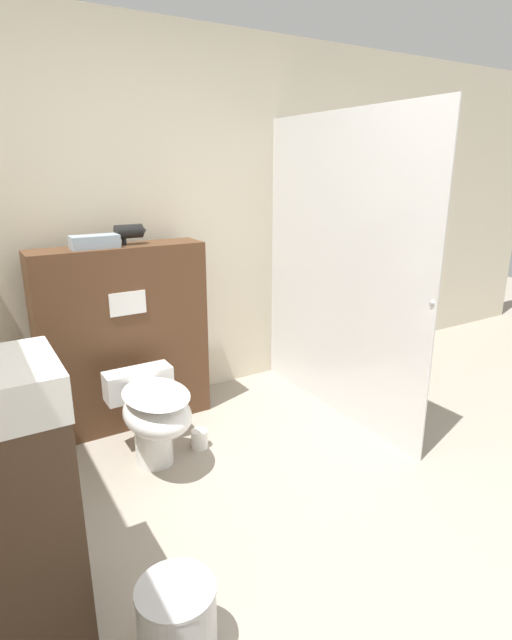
% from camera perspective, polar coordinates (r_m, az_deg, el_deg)
% --- Properties ---
extents(ground_plane, '(12.00, 12.00, 0.00)m').
position_cam_1_polar(ground_plane, '(2.34, 13.02, -26.99)').
color(ground_plane, '#9E9384').
extents(wall_back, '(8.00, 0.06, 2.50)m').
position_cam_1_polar(wall_back, '(3.50, -10.33, 10.79)').
color(wall_back, beige).
rests_on(wall_back, ground_plane).
extents(partition_panel, '(1.04, 0.28, 1.16)m').
position_cam_1_polar(partition_panel, '(3.27, -14.84, -1.96)').
color(partition_panel, '#51331E').
rests_on(partition_panel, ground_plane).
extents(shower_glass, '(0.04, 1.57, 1.95)m').
position_cam_1_polar(shower_glass, '(3.28, 9.49, 5.54)').
color(shower_glass, silver).
rests_on(shower_glass, ground_plane).
extents(toilet, '(0.39, 0.61, 0.50)m').
position_cam_1_polar(toilet, '(2.85, -11.68, -10.32)').
color(toilet, white).
rests_on(toilet, ground_plane).
extents(hair_drier, '(0.19, 0.08, 0.12)m').
position_cam_1_polar(hair_drier, '(3.16, -14.17, 9.78)').
color(hair_drier, black).
rests_on(hair_drier, partition_panel).
extents(folded_towel, '(0.27, 0.13, 0.07)m').
position_cam_1_polar(folded_towel, '(3.07, -17.97, 8.51)').
color(folded_towel, '#8C9EAD').
rests_on(folded_towel, partition_panel).
extents(spare_toilet_roll, '(0.10, 0.10, 0.11)m').
position_cam_1_polar(spare_toilet_roll, '(3.09, -6.47, -13.35)').
color(spare_toilet_roll, white).
rests_on(spare_toilet_roll, ground_plane).
extents(waste_bin, '(0.27, 0.27, 0.29)m').
position_cam_1_polar(waste_bin, '(1.98, -8.97, -30.97)').
color(waste_bin, silver).
rests_on(waste_bin, ground_plane).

